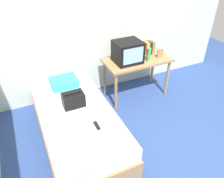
% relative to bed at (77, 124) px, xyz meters
% --- Properties ---
extents(ground_plane, '(8.00, 8.00, 0.00)m').
position_rel_bed_xyz_m(ground_plane, '(0.86, -0.87, -0.24)').
color(ground_plane, '#2D4784').
extents(wall_back, '(5.20, 0.10, 2.60)m').
position_rel_bed_xyz_m(wall_back, '(0.86, 1.13, 1.06)').
color(wall_back, silver).
rests_on(wall_back, ground).
extents(bed, '(1.00, 2.00, 0.48)m').
position_rel_bed_xyz_m(bed, '(0.00, 0.00, 0.00)').
color(bed, '#9E754C').
rests_on(bed, ground).
extents(desk, '(1.16, 0.60, 0.73)m').
position_rel_bed_xyz_m(desk, '(1.31, 0.62, 0.40)').
color(desk, '#9E754C').
rests_on(desk, ground).
extents(tv, '(0.44, 0.39, 0.36)m').
position_rel_bed_xyz_m(tv, '(1.11, 0.60, 0.67)').
color(tv, black).
rests_on(tv, desk).
extents(water_bottle, '(0.07, 0.07, 0.22)m').
position_rel_bed_xyz_m(water_bottle, '(1.45, 0.48, 0.60)').
color(water_bottle, green).
rests_on(water_bottle, desk).
extents(book_row, '(0.22, 0.17, 0.23)m').
position_rel_bed_xyz_m(book_row, '(1.61, 0.75, 0.60)').
color(book_row, '#B72D33').
rests_on(book_row, desk).
extents(picture_frame, '(0.11, 0.02, 0.16)m').
position_rel_bed_xyz_m(picture_frame, '(1.70, 0.50, 0.57)').
color(picture_frame, '#9E754C').
rests_on(picture_frame, desk).
extents(pillow, '(0.42, 0.33, 0.12)m').
position_rel_bed_xyz_m(pillow, '(0.02, 0.70, 0.31)').
color(pillow, '#33A8B7').
rests_on(pillow, bed).
extents(handbag, '(0.30, 0.20, 0.23)m').
position_rel_bed_xyz_m(handbag, '(0.01, 0.13, 0.34)').
color(handbag, black).
rests_on(handbag, bed).
extents(magazine, '(0.21, 0.29, 0.01)m').
position_rel_bed_xyz_m(magazine, '(-0.20, -0.33, 0.25)').
color(magazine, white).
rests_on(magazine, bed).
extents(remote_dark, '(0.04, 0.16, 0.02)m').
position_rel_bed_xyz_m(remote_dark, '(0.15, -0.40, 0.25)').
color(remote_dark, black).
rests_on(remote_dark, bed).
extents(remote_silver, '(0.04, 0.14, 0.02)m').
position_rel_bed_xyz_m(remote_silver, '(-0.17, 0.08, 0.25)').
color(remote_silver, '#B7B7BC').
rests_on(remote_silver, bed).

